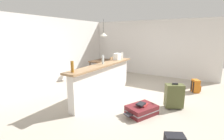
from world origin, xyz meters
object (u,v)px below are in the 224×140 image
bottle_white (122,55)px  dining_table (103,62)px  bottle_amber (72,67)px  dining_chair_near_partition (114,67)px  suitcase_flat_maroon (142,110)px  backpack_orange (196,86)px  bottle_clear (103,60)px  book_stack (142,104)px  grocery_bag (117,57)px  suitcase_upright_olive (174,96)px  pendant_lamp (104,34)px

bottle_white → dining_table: 1.61m
bottle_amber → dining_chair_near_partition: size_ratio=0.28×
suitcase_flat_maroon → backpack_orange: bearing=-22.9°
bottle_clear → backpack_orange: size_ratio=0.61×
dining_chair_near_partition → book_stack: dining_chair_near_partition is taller
bottle_amber → grocery_bag: bottle_amber is taller
bottle_white → suitcase_upright_olive: 2.40m
grocery_bag → pendant_lamp: (1.11, 1.27, 0.75)m
suitcase_upright_olive → bottle_amber: bearing=126.5°
bottle_white → book_stack: (-1.78, -1.43, -0.87)m
grocery_bag → dining_table: (1.08, 1.31, -0.48)m
grocery_bag → dining_table: 1.77m
dining_chair_near_partition → suitcase_flat_maroon: 3.35m
book_stack → bottle_white: bearing=38.7°
bottle_amber → suitcase_flat_maroon: size_ratio=0.29×
bottle_amber → suitcase_upright_olive: bottle_amber is taller
dining_chair_near_partition → book_stack: (-2.51, -2.17, -0.26)m
grocery_bag → backpack_orange: grocery_bag is taller
bottle_white → dining_table: size_ratio=0.21×
bottle_clear → suitcase_upright_olive: size_ratio=0.39×
pendant_lamp → backpack_orange: (-0.20, -3.72, -1.67)m
dining_table → suitcase_flat_maroon: 3.79m
backpack_orange → suitcase_flat_maroon: bearing=157.1°
backpack_orange → suitcase_upright_olive: bearing=165.8°
bottle_clear → dining_table: (2.05, 1.36, -0.50)m
bottle_white → suitcase_flat_maroon: (-1.78, -1.42, -1.02)m
pendant_lamp → backpack_orange: pendant_lamp is taller
bottle_amber → grocery_bag: size_ratio=1.01×
dining_table → backpack_orange: size_ratio=2.62×
bottle_clear → grocery_bag: size_ratio=0.99×
bottle_clear → grocery_bag: bearing=2.8°
backpack_orange → dining_table: bearing=87.4°
backpack_orange → bottle_amber: bearing=142.1°
suitcase_flat_maroon → dining_chair_near_partition: bearing=40.8°
pendant_lamp → backpack_orange: bearing=-93.1°
grocery_bag → dining_chair_near_partition: bearing=34.4°
bottle_amber → backpack_orange: 4.06m
bottle_amber → grocery_bag: 2.20m
bottle_amber → backpack_orange: bearing=-37.9°
dining_table → bottle_amber: bearing=-157.9°
dining_table → suitcase_flat_maroon: (-2.54, -2.76, -0.54)m
bottle_clear → bottle_white: bottle_clear is taller
bottle_white → backpack_orange: (0.59, -2.42, -0.93)m
suitcase_flat_maroon → book_stack: bearing=-93.6°
pendant_lamp → suitcase_upright_olive: pendant_lamp is taller
dining_table → dining_chair_near_partition: bearing=-92.6°
bottle_white → bottle_clear: bearing=-179.0°
bottle_white → pendant_lamp: pendant_lamp is taller
bottle_amber → bottle_white: 2.53m
bottle_clear → suitcase_upright_olive: 2.17m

